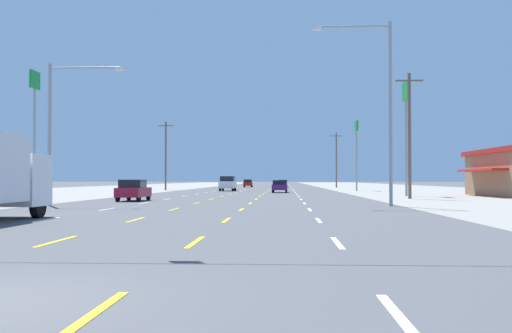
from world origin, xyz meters
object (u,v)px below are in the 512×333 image
hatchback_inner_left_farther (248,183)px  streetlight_right_row_0 (383,99)px  hatchback_far_left_near (133,190)px  sedan_inner_right_mid (280,186)px  streetlight_left_row_0 (59,121)px  suv_inner_left_midfar (228,183)px  sedan_inner_right_far (283,183)px  pole_sign_right_row_2 (356,139)px  pole_sign_right_row_1 (406,108)px  pole_sign_left_row_1 (35,106)px

hatchback_inner_left_farther → streetlight_right_row_0: size_ratio=0.36×
hatchback_far_left_near → sedan_inner_right_mid: hatchback_far_left_near is taller
hatchback_inner_left_farther → streetlight_left_row_0: bearing=-94.6°
suv_inner_left_midfar → hatchback_inner_left_farther: (0.39, 36.45, -0.24)m
hatchback_far_left_near → streetlight_right_row_0: streetlight_right_row_0 is taller
streetlight_left_row_0 → streetlight_right_row_0: bearing=0.0°
sedan_inner_right_far → hatchback_inner_left_farther: size_ratio=1.15×
sedan_inner_right_mid → suv_inner_left_midfar: bearing=128.1°
hatchback_inner_left_farther → pole_sign_right_row_2: bearing=-63.8°
suv_inner_left_midfar → streetlight_right_row_0: bearing=-72.5°
pole_sign_right_row_1 → streetlight_left_row_0: (-24.98, -20.27, -3.20)m
hatchback_far_left_near → streetlight_left_row_0: (-2.67, -6.98, 4.28)m
hatchback_far_left_near → pole_sign_right_row_1: size_ratio=0.36×
hatchback_far_left_near → streetlight_left_row_0: streetlight_left_row_0 is taller
hatchback_inner_left_farther → hatchback_far_left_near: bearing=-92.9°
sedan_inner_right_mid → suv_inner_left_midfar: 11.47m
hatchback_inner_left_farther → pole_sign_left_row_1: pole_sign_left_row_1 is taller
sedan_inner_right_far → streetlight_right_row_0: 76.77m
pole_sign_right_row_2 → streetlight_left_row_0: size_ratio=1.12×
hatchback_far_left_near → hatchback_inner_left_farther: 72.07m
streetlight_left_row_0 → pole_sign_right_row_2: bearing=62.1°
suv_inner_left_midfar → sedan_inner_right_mid: bearing=-51.9°
suv_inner_left_midfar → sedan_inner_right_far: size_ratio=1.09×
sedan_inner_right_mid → streetlight_right_row_0: 34.51m
hatchback_far_left_near → pole_sign_left_row_1: 14.94m
sedan_inner_right_far → hatchback_inner_left_farther: (-6.96, 2.62, 0.03)m
pole_sign_left_row_1 → pole_sign_right_row_2: pole_sign_left_row_1 is taller
suv_inner_left_midfar → pole_sign_right_row_1: size_ratio=0.46×
hatchback_far_left_near → pole_sign_left_row_1: size_ratio=0.36×
pole_sign_right_row_1 → streetlight_right_row_0: size_ratio=0.99×
pole_sign_left_row_1 → streetlight_left_row_0: bearing=-60.9°
hatchback_far_left_near → suv_inner_left_midfar: size_ratio=0.80×
sedan_inner_right_far → pole_sign_right_row_2: bearing=-72.5°
streetlight_left_row_0 → pole_sign_right_row_1: bearing=39.1°
hatchback_far_left_near → pole_sign_right_row_2: bearing=60.9°
streetlight_left_row_0 → sedan_inner_right_mid: bearing=68.8°
suv_inner_left_midfar → hatchback_inner_left_farther: bearing=89.4°
sedan_inner_right_mid → sedan_inner_right_far: (0.27, 42.85, 0.00)m
hatchback_far_left_near → suv_inner_left_midfar: bearing=84.8°
pole_sign_right_row_2 → streetlight_left_row_0: pole_sign_right_row_2 is taller
sedan_inner_right_mid → pole_sign_right_row_1: (11.98, -13.22, 7.51)m
sedan_inner_right_mid → suv_inner_left_midfar: suv_inner_left_midfar is taller
sedan_inner_right_mid → sedan_inner_right_far: 42.86m
pole_sign_right_row_2 → hatchback_far_left_near: bearing=-119.1°
hatchback_inner_left_farther → pole_sign_right_row_1: (18.67, -58.69, 7.48)m
sedan_inner_right_far → pole_sign_right_row_1: pole_sign_right_row_1 is taller
sedan_inner_right_mid → streetlight_left_row_0: bearing=-111.2°
hatchback_far_left_near → streetlight_right_row_0: (16.62, -6.98, 5.46)m
sedan_inner_right_mid → pole_sign_right_row_2: 16.23m
pole_sign_right_row_1 → streetlight_right_row_0: streetlight_right_row_0 is taller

